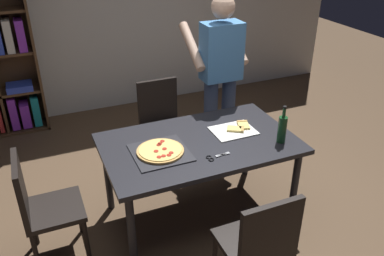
{
  "coord_description": "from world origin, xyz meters",
  "views": [
    {
      "loc": [
        -1.15,
        -2.56,
        2.38
      ],
      "look_at": [
        0.0,
        0.15,
        0.8
      ],
      "focal_mm": 37.47,
      "sensor_mm": 36.0,
      "label": 1
    }
  ],
  "objects": [
    {
      "name": "ground_plane",
      "position": [
        0.0,
        0.0,
        0.0
      ],
      "size": [
        12.0,
        12.0,
        0.0
      ],
      "primitive_type": "plane",
      "color": "brown"
    },
    {
      "name": "back_wall",
      "position": [
        0.0,
        2.6,
        1.4
      ],
      "size": [
        6.4,
        0.1,
        2.8
      ],
      "primitive_type": "cube",
      "color": "silver",
      "rests_on": "ground_plane"
    },
    {
      "name": "dining_table",
      "position": [
        0.0,
        0.0,
        0.67
      ],
      "size": [
        1.56,
        0.95,
        0.75
      ],
      "color": "#232328",
      "rests_on": "ground_plane"
    },
    {
      "name": "chair_near_camera",
      "position": [
        -0.0,
        -0.96,
        0.51
      ],
      "size": [
        0.42,
        0.42,
        0.9
      ],
      "color": "black",
      "rests_on": "ground_plane"
    },
    {
      "name": "chair_far_side",
      "position": [
        0.0,
        0.96,
        0.51
      ],
      "size": [
        0.42,
        0.42,
        0.9
      ],
      "color": "black",
      "rests_on": "ground_plane"
    },
    {
      "name": "chair_left_end",
      "position": [
        -1.27,
        0.0,
        0.51
      ],
      "size": [
        0.42,
        0.42,
        0.9
      ],
      "color": "black",
      "rests_on": "ground_plane"
    },
    {
      "name": "person_serving_pizza",
      "position": [
        0.55,
        0.74,
        1.0
      ],
      "size": [
        0.55,
        0.54,
        1.75
      ],
      "color": "#38476B",
      "rests_on": "ground_plane"
    },
    {
      "name": "pepperoni_pizza_on_tray",
      "position": [
        -0.35,
        -0.05,
        0.77
      ],
      "size": [
        0.43,
        0.43,
        0.04
      ],
      "color": "#2D2D33",
      "rests_on": "dining_table"
    },
    {
      "name": "pizza_slices_on_towel",
      "position": [
        0.36,
        0.05,
        0.76
      ],
      "size": [
        0.36,
        0.28,
        0.03
      ],
      "color": "white",
      "rests_on": "dining_table"
    },
    {
      "name": "wine_bottle",
      "position": [
        0.61,
        -0.26,
        0.87
      ],
      "size": [
        0.07,
        0.07,
        0.32
      ],
      "color": "#194723",
      "rests_on": "dining_table"
    },
    {
      "name": "kitchen_scissors",
      "position": [
        0.01,
        -0.27,
        0.76
      ],
      "size": [
        0.19,
        0.09,
        0.01
      ],
      "color": "silver",
      "rests_on": "dining_table"
    }
  ]
}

